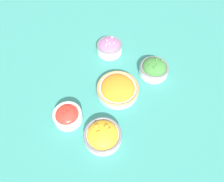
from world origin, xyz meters
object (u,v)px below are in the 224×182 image
(bowl_broccoli, at_px, (154,68))
(bowl_squash, at_px, (103,135))
(bowl_carrots, at_px, (118,89))
(bowl_red_onion, at_px, (109,47))
(bowl_cherry_tomatoes, at_px, (68,115))

(bowl_broccoli, height_order, bowl_squash, bowl_broccoli)
(bowl_carrots, height_order, bowl_red_onion, bowl_red_onion)
(bowl_carrots, bearing_deg, bowl_red_onion, -138.85)
(bowl_carrots, xyz_separation_m, bowl_squash, (0.22, 0.06, 0.00))
(bowl_red_onion, bearing_deg, bowl_cherry_tomatoes, 8.48)
(bowl_cherry_tomatoes, relative_size, bowl_squash, 0.79)
(bowl_carrots, distance_m, bowl_red_onion, 0.25)
(bowl_squash, bearing_deg, bowl_broccoli, 176.81)
(bowl_red_onion, distance_m, bowl_squash, 0.46)
(bowl_broccoli, distance_m, bowl_squash, 0.40)
(bowl_squash, bearing_deg, bowl_carrots, -163.48)
(bowl_cherry_tomatoes, bearing_deg, bowl_carrots, 155.50)
(bowl_carrots, xyz_separation_m, bowl_cherry_tomatoes, (0.22, -0.10, 0.01))
(bowl_cherry_tomatoes, xyz_separation_m, bowl_squash, (-0.01, 0.17, -0.00))
(bowl_broccoli, relative_size, bowl_squash, 0.90)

